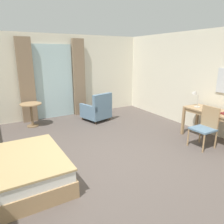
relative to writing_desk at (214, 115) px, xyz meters
The scene contains 11 objects.
ground 2.82m from the writing_desk, behind, with size 6.88×7.99×0.10m, color #564C47.
wall_back 4.92m from the writing_desk, 123.74° to the left, with size 6.48×0.12×2.72m, color silver.
wall_right 0.89m from the writing_desk, 34.41° to the left, with size 0.12×7.59×2.72m, color silver.
balcony_glass_door 4.87m from the writing_desk, 124.80° to the left, with size 1.26×0.02×2.39m, color silver.
curtain_panel_left 5.33m from the writing_desk, 133.00° to the left, with size 0.45×0.10×2.58m, color #897056.
curtain_panel_right 4.36m from the writing_desk, 116.26° to the left, with size 0.40×0.10×2.58m, color #897056.
writing_desk is the anchor object (origin of this frame).
desk_chair 0.47m from the writing_desk, 164.72° to the right, with size 0.46×0.46×0.94m.
desk_lamp 0.68m from the writing_desk, 91.81° to the left, with size 0.22×0.31×0.44m.
armchair_by_window 3.39m from the writing_desk, 120.69° to the left, with size 0.90×0.93×0.91m.
round_cafe_table 4.96m from the writing_desk, 137.37° to the left, with size 0.61×0.61×0.70m.
Camera 1 is at (-1.85, -3.32, 2.10)m, focal length 33.77 mm.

